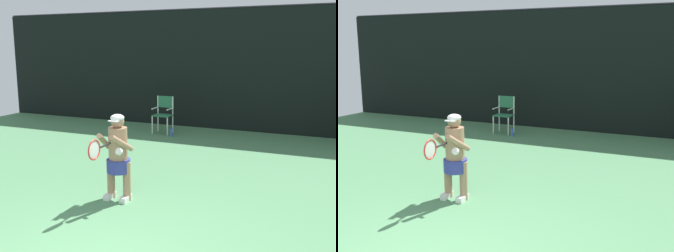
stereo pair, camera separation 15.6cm
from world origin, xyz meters
TOP-DOWN VIEW (x-y plane):
  - backdrop_screen at (0.00, 8.50)m, footprint 18.00×0.12m
  - umpire_chair at (-2.34, 7.25)m, footprint 0.52×0.44m
  - water_bottle at (-1.94, 6.90)m, footprint 0.07×0.07m
  - tennis_player at (-0.93, 2.21)m, footprint 0.53×0.61m
  - tennis_racket at (-0.94, 1.57)m, footprint 0.03×0.60m

SIDE VIEW (x-z plane):
  - water_bottle at x=-1.94m, z-range -0.01..0.26m
  - umpire_chair at x=-2.34m, z-range 0.08..1.16m
  - tennis_player at x=-0.93m, z-range 0.06..1.49m
  - tennis_racket at x=-0.94m, z-range 0.85..1.16m
  - backdrop_screen at x=0.00m, z-range -0.02..3.64m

